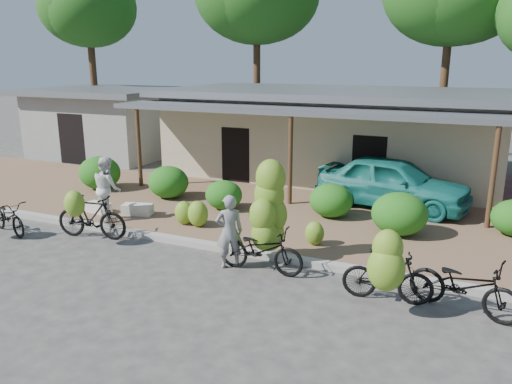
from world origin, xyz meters
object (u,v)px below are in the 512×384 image
at_px(vendor, 229,232).
at_px(teal_van, 393,182).
at_px(bike_left, 90,215).
at_px(bike_right, 387,271).
at_px(bike_far_left, 2,214).
at_px(bike_center, 265,227).
at_px(bystander, 107,188).
at_px(bike_far_right, 464,285).
at_px(sack_far, 99,207).
at_px(tree_back_left, 86,6).
at_px(sack_near, 137,209).

distance_m(vendor, teal_van, 6.33).
bearing_deg(bike_left, bike_right, -104.51).
bearing_deg(vendor, bike_left, -36.66).
bearing_deg(bike_left, bike_far_left, 96.10).
distance_m(bike_center, bystander, 5.31).
height_order(bike_far_left, bike_right, bike_right).
relative_size(bike_far_right, teal_van, 0.47).
bearing_deg(bike_left, sack_far, 25.74).
bearing_deg(bystander, sack_far, 6.43).
height_order(tree_back_left, sack_near, tree_back_left).
distance_m(bike_far_left, vendor, 6.40).
distance_m(bike_far_left, bike_right, 9.84).
xyz_separation_m(bike_far_left, teal_van, (8.92, 6.29, 0.33)).
distance_m(sack_far, bystander, 1.10).
xyz_separation_m(bike_left, bike_far_right, (8.83, -0.26, -0.11)).
relative_size(bike_far_left, sack_near, 2.13).
bearing_deg(vendor, teal_van, -148.20).
relative_size(tree_back_left, bike_left, 4.49).
xyz_separation_m(bike_right, bystander, (-7.95, 1.85, 0.30)).
distance_m(bike_right, bystander, 8.17).
bearing_deg(sack_far, bike_left, -54.47).
distance_m(bystander, teal_van, 8.30).
distance_m(bike_center, bike_right, 2.87).
bearing_deg(teal_van, vendor, 165.61).
bearing_deg(bike_right, sack_far, 70.48).
relative_size(bike_far_right, sack_far, 2.82).
height_order(vendor, teal_van, same).
height_order(bike_left, bike_far_right, bike_left).
height_order(sack_far, teal_van, teal_van).
height_order(tree_back_left, sack_far, tree_back_left).
xyz_separation_m(bike_left, bystander, (-0.44, 1.23, 0.37)).
distance_m(bike_left, sack_near, 1.92).
relative_size(bike_right, sack_far, 2.30).
bearing_deg(tree_back_left, sack_far, -48.75).
distance_m(sack_near, bystander, 1.09).
bearing_deg(tree_back_left, bike_left, -49.48).
height_order(sack_near, sack_far, sack_near).
height_order(bike_far_right, sack_near, bike_far_right).
relative_size(sack_near, vendor, 0.51).
relative_size(tree_back_left, sack_near, 10.51).
bearing_deg(sack_far, bike_far_right, -10.62).
distance_m(bike_left, teal_van, 8.68).
height_order(bike_far_left, teal_van, teal_van).
relative_size(bike_far_left, vendor, 1.09).
height_order(vendor, bystander, bystander).
bearing_deg(sack_far, teal_van, 27.45).
height_order(bike_left, sack_far, bike_left).
relative_size(bike_center, sack_near, 2.80).
bearing_deg(bike_center, bike_left, 90.88).
height_order(bike_far_right, bystander, bystander).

